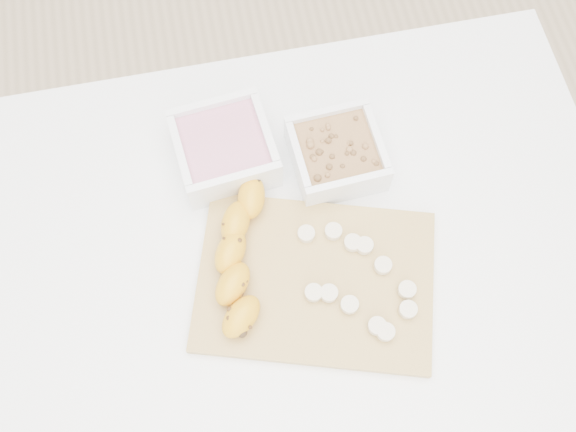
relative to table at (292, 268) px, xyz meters
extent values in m
plane|color=#C6AD89|center=(0.00, 0.00, -0.65)|extent=(3.50, 3.50, 0.00)
cube|color=white|center=(0.00, 0.00, 0.08)|extent=(1.00, 0.70, 0.04)
cylinder|color=white|center=(0.44, -0.29, -0.30)|extent=(0.05, 0.05, 0.71)
cylinder|color=white|center=(-0.44, 0.29, -0.30)|extent=(0.05, 0.05, 0.71)
cylinder|color=white|center=(0.44, 0.29, -0.30)|extent=(0.05, 0.05, 0.71)
cube|color=white|center=(-0.07, 0.17, 0.13)|extent=(0.16, 0.16, 0.07)
cube|color=#C67790|center=(-0.07, 0.17, 0.13)|extent=(0.13, 0.13, 0.04)
cube|color=white|center=(0.09, 0.13, 0.13)|extent=(0.14, 0.14, 0.06)
cube|color=olive|center=(0.09, 0.13, 0.13)|extent=(0.12, 0.12, 0.04)
cube|color=tan|center=(0.02, -0.06, 0.10)|extent=(0.39, 0.33, 0.01)
cylinder|color=beige|center=(0.02, 0.01, 0.12)|extent=(0.03, 0.03, 0.01)
cylinder|color=beige|center=(0.06, 0.01, 0.12)|extent=(0.03, 0.03, 0.01)
cylinder|color=beige|center=(0.09, -0.01, 0.12)|extent=(0.03, 0.03, 0.01)
cylinder|color=beige|center=(0.10, -0.02, 0.12)|extent=(0.03, 0.03, 0.01)
cylinder|color=beige|center=(0.12, -0.06, 0.12)|extent=(0.03, 0.03, 0.01)
cylinder|color=beige|center=(0.15, -0.10, 0.12)|extent=(0.03, 0.03, 0.01)
cylinder|color=beige|center=(0.14, -0.13, 0.12)|extent=(0.03, 0.03, 0.01)
cylinder|color=beige|center=(0.02, -0.08, 0.12)|extent=(0.03, 0.03, 0.01)
cylinder|color=beige|center=(0.04, -0.08, 0.12)|extent=(0.03, 0.03, 0.01)
cylinder|color=beige|center=(0.06, -0.10, 0.12)|extent=(0.03, 0.03, 0.01)
cylinder|color=beige|center=(0.09, -0.14, 0.12)|extent=(0.03, 0.03, 0.01)
cylinder|color=beige|center=(0.10, -0.15, 0.12)|extent=(0.03, 0.03, 0.01)
camera|label=1|loc=(-0.07, -0.30, 1.00)|focal=40.00mm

